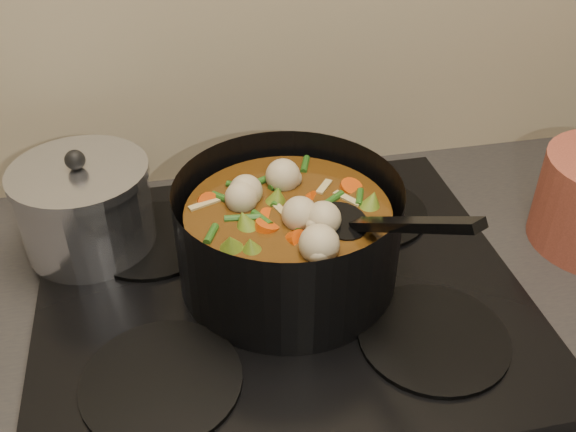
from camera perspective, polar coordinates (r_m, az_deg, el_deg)
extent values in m
cube|color=black|center=(0.88, -0.67, -8.34)|extent=(2.64, 0.64, 0.05)
cube|color=black|center=(0.85, -0.69, -6.66)|extent=(0.62, 0.54, 0.02)
cylinder|color=black|center=(0.75, -11.18, -14.17)|extent=(0.18, 0.18, 0.01)
cylinder|color=black|center=(0.79, 12.79, -10.44)|extent=(0.18, 0.18, 0.01)
cylinder|color=black|center=(0.94, -11.94, -2.00)|extent=(0.18, 0.18, 0.01)
cylinder|color=black|center=(0.98, 7.05, 0.34)|extent=(0.18, 0.18, 0.01)
cylinder|color=black|center=(0.81, 0.00, -1.57)|extent=(0.35, 0.35, 0.14)
cylinder|color=black|center=(0.86, 0.00, -5.07)|extent=(0.28, 0.28, 0.01)
cylinder|color=#542E0E|center=(0.82, 0.00, -2.22)|extent=(0.26, 0.26, 0.10)
cylinder|color=#CB4309|center=(0.80, 2.66, 0.69)|extent=(0.03, 0.03, 0.03)
cylinder|color=#CB4309|center=(0.85, 1.34, 2.92)|extent=(0.04, 0.04, 0.03)
cylinder|color=#CB4309|center=(0.85, -4.57, 3.10)|extent=(0.04, 0.04, 0.03)
cylinder|color=#CB4309|center=(0.78, -3.72, -0.24)|extent=(0.03, 0.03, 0.03)
cylinder|color=#CB4309|center=(0.73, -1.50, -3.32)|extent=(0.04, 0.03, 0.03)
cylinder|color=#CB4309|center=(0.77, 2.08, -0.74)|extent=(0.04, 0.04, 0.03)
cylinder|color=#CB4309|center=(0.81, 4.51, 1.27)|extent=(0.03, 0.04, 0.03)
cylinder|color=#CB4309|center=(0.87, 1.09, 4.04)|extent=(0.03, 0.03, 0.03)
cylinder|color=#CB4309|center=(0.82, -2.88, 1.70)|extent=(0.04, 0.04, 0.03)
sphere|color=tan|center=(0.80, 4.19, 1.61)|extent=(0.04, 0.04, 0.04)
sphere|color=tan|center=(0.84, -0.22, 3.45)|extent=(0.04, 0.04, 0.04)
sphere|color=tan|center=(0.79, -4.28, 1.36)|extent=(0.04, 0.04, 0.04)
sphere|color=tan|center=(0.74, -1.16, -1.45)|extent=(0.04, 0.04, 0.04)
sphere|color=tan|center=(0.77, 4.08, 0.10)|extent=(0.04, 0.04, 0.04)
sphere|color=tan|center=(0.83, 2.20, 3.11)|extent=(0.04, 0.04, 0.04)
cone|color=olive|center=(0.73, -1.61, -2.76)|extent=(0.04, 0.04, 0.03)
cone|color=olive|center=(0.77, 5.58, -0.57)|extent=(0.04, 0.04, 0.03)
cone|color=olive|center=(0.85, 2.93, 3.51)|extent=(0.04, 0.04, 0.03)
cone|color=olive|center=(0.84, -4.21, 2.93)|extent=(0.04, 0.04, 0.03)
cone|color=olive|center=(0.75, -4.75, -1.49)|extent=(0.04, 0.04, 0.03)
cone|color=olive|center=(0.74, 3.30, -2.30)|extent=(0.04, 0.04, 0.03)
cylinder|color=#285E1B|center=(0.82, 1.48, 2.22)|extent=(0.01, 0.04, 0.01)
cylinder|color=#285E1B|center=(0.87, -2.17, 4.21)|extent=(0.04, 0.03, 0.01)
cylinder|color=#285E1B|center=(0.82, -5.19, 1.87)|extent=(0.04, 0.02, 0.01)
cylinder|color=#285E1B|center=(0.77, -4.06, -0.52)|extent=(0.02, 0.04, 0.01)
cylinder|color=#285E1B|center=(0.76, -0.78, -1.15)|extent=(0.03, 0.04, 0.01)
cylinder|color=#285E1B|center=(0.73, 4.42, -2.93)|extent=(0.04, 0.02, 0.01)
cylinder|color=#285E1B|center=(0.79, 5.75, 0.35)|extent=(0.04, 0.03, 0.01)
cylinder|color=#285E1B|center=(0.83, 3.12, 2.37)|extent=(0.01, 0.04, 0.01)
cylinder|color=#285E1B|center=(0.83, -0.10, 2.43)|extent=(0.04, 0.03, 0.01)
cylinder|color=#285E1B|center=(0.85, -5.13, 3.12)|extent=(0.04, 0.02, 0.01)
cylinder|color=#285E1B|center=(0.78, -5.73, 0.13)|extent=(0.02, 0.04, 0.01)
cylinder|color=#285E1B|center=(0.75, -2.45, -1.62)|extent=(0.03, 0.04, 0.01)
cylinder|color=#285E1B|center=(0.76, 0.98, -1.12)|extent=(0.04, 0.02, 0.01)
cube|color=tan|center=(0.78, -4.94, -0.28)|extent=(0.04, 0.01, 0.00)
cube|color=tan|center=(0.74, 2.00, -2.28)|extent=(0.02, 0.04, 0.00)
cube|color=tan|center=(0.82, 4.49, 1.86)|extent=(0.04, 0.03, 0.00)
cube|color=tan|center=(0.84, -2.24, 3.12)|extent=(0.04, 0.04, 0.00)
cube|color=tan|center=(0.76, -4.53, -0.91)|extent=(0.03, 0.04, 0.00)
ellipsoid|color=black|center=(0.78, 4.85, -0.54)|extent=(0.06, 0.08, 0.01)
cube|color=black|center=(0.70, 10.88, -0.77)|extent=(0.09, 0.16, 0.10)
cylinder|color=silver|center=(0.92, -17.46, 0.39)|extent=(0.18, 0.18, 0.11)
cylinder|color=silver|center=(0.89, -18.17, 3.66)|extent=(0.18, 0.18, 0.01)
sphere|color=black|center=(0.88, -18.41, 4.76)|extent=(0.03, 0.03, 0.03)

